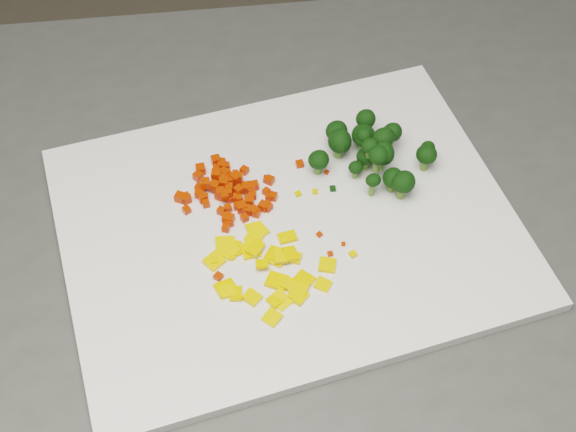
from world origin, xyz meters
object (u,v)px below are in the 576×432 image
object	(u,v)px
broccoli_pile	(374,155)
cutting_board	(288,225)
counter_block	(314,384)
carrot_pile	(225,185)
pepper_pile	(269,265)

from	to	relation	value
broccoli_pile	cutting_board	bearing A→B (deg)	-161.41
cutting_board	counter_block	bearing A→B (deg)	22.28
counter_block	cutting_board	world-z (taller)	cutting_board
carrot_pile	counter_block	bearing A→B (deg)	-20.40
carrot_pile	pepper_pile	size ratio (longest dim) A/B	0.86
counter_block	carrot_pile	xyz separation A→B (m)	(-0.10, 0.04, 0.48)
pepper_pile	broccoli_pile	distance (m)	0.18
broccoli_pile	counter_block	bearing A→B (deg)	-164.45
cutting_board	pepper_pile	distance (m)	0.07
cutting_board	pepper_pile	bearing A→B (deg)	-124.84
carrot_pile	broccoli_pile	distance (m)	0.17
cutting_board	pepper_pile	world-z (taller)	pepper_pile
counter_block	broccoli_pile	world-z (taller)	broccoli_pile
pepper_pile	broccoli_pile	size ratio (longest dim) A/B	0.97
cutting_board	broccoli_pile	distance (m)	0.12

